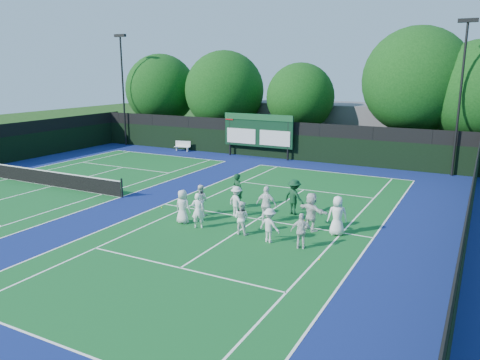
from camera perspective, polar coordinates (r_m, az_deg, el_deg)
The scene contains 32 objects.
ground at distance 21.61m, azimuth 0.98°, elevation -5.55°, with size 120.00×120.00×0.00m, color #173D10.
court_apron at distance 25.51m, azimuth -10.10°, elevation -2.78°, with size 34.00×32.00×0.01m, color navy.
near_court at distance 22.45m, azimuth 2.14°, elevation -4.79°, with size 11.05×23.85×0.01m.
left_court at distance 30.96m, azimuth -21.89°, elevation -0.69°, with size 11.05×23.85×0.01m.
back_fence at distance 37.90m, azimuth 3.85°, elevation 4.73°, with size 34.00×0.08×3.00m.
divider_fence_right at distance 20.05m, azimuth 26.08°, elevation -4.38°, with size 0.08×32.00×3.00m.
scoreboard at distance 37.83m, azimuth 2.21°, elevation 6.01°, with size 6.00×0.21×3.55m.
clubhouse at distance 44.00m, azimuth 12.97°, elevation 6.46°, with size 18.00×6.00×4.00m, color slate.
light_pole_left at distance 45.46m, azimuth -14.15°, elevation 12.05°, with size 1.20×0.30×10.12m.
light_pole_right at distance 34.00m, azimuth 25.42°, elevation 10.90°, with size 1.20×0.30×10.12m.
tennis_net at distance 30.86m, azimuth -21.97°, elevation 0.18°, with size 11.30×0.10×1.10m.
bench at distance 41.51m, azimuth -7.00°, elevation 4.18°, with size 1.44×0.65×0.88m.
tree_a at distance 47.47m, azimuth -9.40°, elevation 10.62°, with size 6.86×6.86×8.52m.
tree_b at distance 43.51m, azimuth -1.69°, elevation 10.58°, with size 7.21×7.21×8.72m.
tree_c at distance 40.42m, azimuth 7.59°, elevation 9.77°, with size 5.73×5.73×7.59m.
tree_d at distance 38.15m, azimuth 20.93°, elevation 10.94°, with size 7.97×7.97×10.18m.
tennis_ball_2 at distance 18.06m, azimuth 9.64°, elevation -9.51°, with size 0.07×0.07×0.07m, color yellow.
tennis_ball_3 at distance 24.54m, azimuth -9.52°, elevation -3.33°, with size 0.07×0.07×0.07m, color yellow.
tennis_ball_4 at distance 23.34m, azimuth 0.82°, elevation -4.02°, with size 0.07×0.07×0.07m, color yellow.
tennis_ball_5 at distance 22.37m, azimuth 7.80°, elevation -4.92°, with size 0.07×0.07×0.07m, color yellow.
player_front_0 at distance 21.85m, azimuth -7.00°, elevation -3.24°, with size 0.78×0.51×1.59m, color silver.
player_front_1 at distance 21.10m, azimuth -5.12°, elevation -3.73°, with size 0.60×0.39×1.64m, color white.
player_front_2 at distance 20.26m, azimuth 0.17°, elevation -4.64°, with size 0.72×0.56×1.48m, color white.
player_front_3 at distance 19.37m, azimuth 3.62°, elevation -5.55°, with size 0.94×0.54×1.46m, color silver.
player_front_4 at distance 18.83m, azimuth 7.50°, elevation -6.19°, with size 0.86×0.36×1.46m, color silver.
player_back_0 at distance 22.98m, azimuth -4.81°, elevation -2.43°, with size 0.75×0.58×1.54m, color white.
player_back_1 at distance 22.66m, azimuth -0.41°, elevation -2.64°, with size 0.98×0.56×1.51m, color silver.
player_back_2 at distance 21.76m, azimuth 3.25°, elevation -3.01°, with size 1.03×0.43×1.75m, color white.
player_back_3 at distance 20.93m, azimuth 8.68°, elevation -3.84°, with size 1.61×0.51×1.73m, color silver.
player_back_4 at distance 20.57m, azimuth 11.78°, elevation -4.28°, with size 0.85×0.55×1.73m, color white.
coach_left at distance 24.08m, azimuth -0.28°, elevation -1.31°, with size 0.66×0.44×1.82m, color #0E341A.
coach_right at distance 23.10m, azimuth 6.62°, elevation -2.09°, with size 1.14×0.66×1.77m, color #0F371D.
Camera 1 is at (9.23, -18.25, 6.98)m, focal length 35.00 mm.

